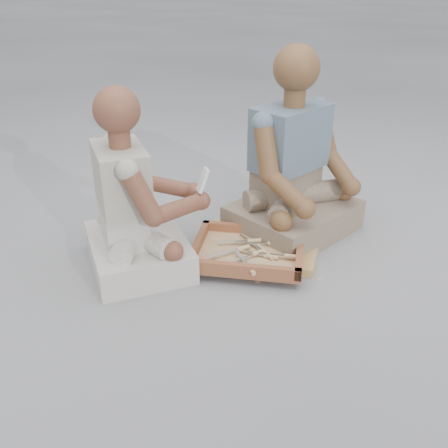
{
  "coord_description": "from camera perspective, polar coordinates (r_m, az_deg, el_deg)",
  "views": [
    {
      "loc": [
        -0.21,
        -1.85,
        1.32
      ],
      "look_at": [
        -0.06,
        0.15,
        0.3
      ],
      "focal_mm": 40.0,
      "sensor_mm": 36.0,
      "label": 1
    }
  ],
  "objects": [
    {
      "name": "chisel_8",
      "position": [
        2.53,
        4.06,
        -2.65
      ],
      "size": [
        0.13,
        0.2,
        0.02
      ],
      "rotation": [
        0.0,
        0.0,
        -1.03
      ],
      "color": "silver",
      "rests_on": "tool_tray"
    },
    {
      "name": "tool_tray",
      "position": [
        2.5,
        2.76,
        -3.16
      ],
      "size": [
        0.63,
        0.55,
        0.07
      ],
      "rotation": [
        0.0,
        0.0,
        -0.24
      ],
      "color": "brown",
      "rests_on": "carved_panel"
    },
    {
      "name": "chisel_0",
      "position": [
        2.33,
        2.9,
        -4.99
      ],
      "size": [
        0.08,
        0.22,
        0.02
      ],
      "rotation": [
        0.0,
        0.0,
        -1.29
      ],
      "color": "silver",
      "rests_on": "tool_tray"
    },
    {
      "name": "wood_chip_4",
      "position": [
        2.85,
        8.23,
        -0.78
      ],
      "size": [
        0.02,
        0.02,
        0.0
      ],
      "primitive_type": "cube",
      "rotation": [
        0.0,
        0.0,
        2.26
      ],
      "color": "#D7AF7F",
      "rests_on": "ground"
    },
    {
      "name": "chisel_2",
      "position": [
        2.64,
        5.73,
        -1.25
      ],
      "size": [
        0.21,
        0.11,
        0.02
      ],
      "rotation": [
        0.0,
        0.0,
        0.43
      ],
      "color": "silver",
      "rests_on": "tool_tray"
    },
    {
      "name": "carved_panel",
      "position": [
        2.64,
        3.96,
        -2.52
      ],
      "size": [
        0.72,
        0.59,
        0.04
      ],
      "primitive_type": "cube",
      "rotation": [
        0.0,
        0.0,
        -0.34
      ],
      "color": "#9F803D",
      "rests_on": "ground"
    },
    {
      "name": "chisel_9",
      "position": [
        2.46,
        4.78,
        -3.34
      ],
      "size": [
        0.12,
        0.2,
        0.02
      ],
      "rotation": [
        0.0,
        0.0,
        -1.1
      ],
      "color": "silver",
      "rests_on": "tool_tray"
    },
    {
      "name": "companion",
      "position": [
        2.73,
        8.0,
        5.6
      ],
      "size": [
        0.82,
        0.8,
        1.01
      ],
      "rotation": [
        0.0,
        0.0,
        3.83
      ],
      "color": "gray",
      "rests_on": "ground"
    },
    {
      "name": "wood_chip_1",
      "position": [
        2.69,
        3.88,
        -2.41
      ],
      "size": [
        0.02,
        0.02,
        0.0
      ],
      "primitive_type": "cube",
      "rotation": [
        0.0,
        0.0,
        1.98
      ],
      "color": "#D7AF7F",
      "rests_on": "ground"
    },
    {
      "name": "chisel_7",
      "position": [
        2.45,
        4.9,
        -3.65
      ],
      "size": [
        0.21,
        0.11,
        0.02
      ],
      "rotation": [
        0.0,
        0.0,
        -0.46
      ],
      "color": "silver",
      "rests_on": "tool_tray"
    },
    {
      "name": "chisel_10",
      "position": [
        2.54,
        5.31,
        -2.18
      ],
      "size": [
        0.22,
        0.03,
        0.02
      ],
      "rotation": [
        0.0,
        0.0,
        -0.04
      ],
      "color": "silver",
      "rests_on": "tool_tray"
    },
    {
      "name": "chisel_4",
      "position": [
        2.6,
        5.41,
        -1.73
      ],
      "size": [
        0.22,
        0.06,
        0.02
      ],
      "rotation": [
        0.0,
        0.0,
        0.21
      ],
      "color": "silver",
      "rests_on": "tool_tray"
    },
    {
      "name": "wood_chip_0",
      "position": [
        2.49,
        -0.58,
        -4.92
      ],
      "size": [
        0.02,
        0.02,
        0.0
      ],
      "primitive_type": "cube",
      "rotation": [
        0.0,
        0.0,
        2.21
      ],
      "color": "#D7AF7F",
      "rests_on": "ground"
    },
    {
      "name": "ground",
      "position": [
        2.28,
        1.82,
        -8.36
      ],
      "size": [
        60.0,
        60.0,
        0.0
      ],
      "primitive_type": "plane",
      "color": "#949499",
      "rests_on": "ground"
    },
    {
      "name": "mobile_phone",
      "position": [
        2.38,
        -2.44,
        5.04
      ],
      "size": [
        0.07,
        0.06,
        0.12
      ],
      "rotation": [
        -0.35,
        0.0,
        -1.31
      ],
      "color": "white",
      "rests_on": "craftsman"
    },
    {
      "name": "chisel_3",
      "position": [
        2.45,
        3.51,
        -3.42
      ],
      "size": [
        0.2,
        0.12,
        0.02
      ],
      "rotation": [
        0.0,
        0.0,
        0.5
      ],
      "color": "silver",
      "rests_on": "tool_tray"
    },
    {
      "name": "wood_chip_2",
      "position": [
        2.6,
        8.58,
        -3.74
      ],
      "size": [
        0.02,
        0.02,
        0.0
      ],
      "primitive_type": "cube",
      "rotation": [
        0.0,
        0.0,
        2.5
      ],
      "color": "#D7AF7F",
      "rests_on": "ground"
    },
    {
      "name": "wood_chip_8",
      "position": [
        2.64,
        6.32,
        -3.06
      ],
      "size": [
        0.02,
        0.02,
        0.0
      ],
      "primitive_type": "cube",
      "rotation": [
        0.0,
        0.0,
        1.06
      ],
      "color": "#D7AF7F",
      "rests_on": "ground"
    },
    {
      "name": "wood_chip_3",
      "position": [
        2.39,
        3.9,
        -6.58
      ],
      "size": [
        0.02,
        0.02,
        0.0
      ],
      "primitive_type": "cube",
      "rotation": [
        0.0,
        0.0,
        2.43
      ],
      "color": "#D7AF7F",
      "rests_on": "ground"
    },
    {
      "name": "wood_chip_7",
      "position": [
        2.79,
        7.99,
        -1.39
      ],
      "size": [
        0.02,
        0.02,
        0.0
      ],
      "primitive_type": "cube",
      "rotation": [
        0.0,
        0.0,
        0.29
      ],
      "color": "#D7AF7F",
      "rests_on": "ground"
    },
    {
      "name": "chisel_1",
      "position": [
        2.44,
        7.23,
        -3.65
      ],
      "size": [
        0.22,
        0.08,
        0.02
      ],
      "rotation": [
        0.0,
        0.0,
        -0.28
      ],
      "color": "silver",
      "rests_on": "tool_tray"
    },
    {
      "name": "craftsman",
      "position": [
        2.41,
        -10.26,
        1.62
      ],
      "size": [
        0.66,
        0.67,
        0.89
      ],
      "rotation": [
        0.0,
        0.0,
        -1.29
      ],
      "color": "silver",
      "rests_on": "ground"
    },
    {
      "name": "chisel_5",
      "position": [
        2.48,
        1.72,
        -2.88
      ],
      "size": [
        0.21,
        0.11,
        0.02
      ],
      "rotation": [
        0.0,
        0.0,
        0.41
      ],
      "color": "silver",
      "rests_on": "tool_tray"
    },
    {
      "name": "wood_chip_6",
      "position": [
        2.44,
        6.04,
        -5.76
      ],
      "size": [
        0.02,
        0.02,
        0.0
      ],
      "primitive_type": "cube",
      "rotation": [
        0.0,
        0.0,
        1.25
      ],
      "color": "#D7AF7F",
      "rests_on": "ground"
    },
    {
      "name": "chisel_6",
      "position": [
        2.56,
        2.98,
        -1.93
      ],
      "size": [
        0.22,
        0.03,
        0.02
      ],
      "rotation": [
        0.0,
        0.0,
        0.04
      ],
      "color": "silver",
      "rests_on": "tool_tray"
    },
    {
      "name": "wood_chip_5",
      "position": [
        2.44,
        10.89,
        -6.26
      ],
      "size": [
        0.02,
        0.02,
        0.0
      ],
      "primitive_type": "cube",
      "rotation": [
        0.0,
        0.0,
        2.86
      ],
      "color": "#D7AF7F",
      "rests_on": "ground"
    }
  ]
}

